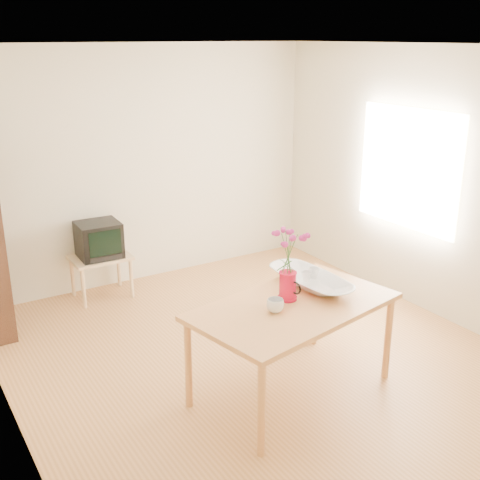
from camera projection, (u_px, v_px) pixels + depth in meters
room at (262, 214)px, 4.84m from camera, size 4.50×4.50×4.50m
table at (294, 313)px, 4.54m from camera, size 1.70×1.17×0.75m
tv_stand at (101, 263)px, 6.35m from camera, size 0.60×0.45×0.46m
pitcher at (287, 287)px, 4.57m from camera, size 0.15×0.23×0.23m
flowers at (289, 250)px, 4.47m from camera, size 0.26×0.26×0.37m
mug at (275, 306)px, 4.38m from camera, size 0.18×0.18×0.10m
bowl at (311, 256)px, 4.78m from camera, size 0.56×0.56×0.51m
teacup_a at (307, 262)px, 4.77m from camera, size 0.09×0.09×0.07m
teacup_b at (314, 259)px, 4.83m from camera, size 0.11×0.11×0.07m
television at (98, 239)px, 6.28m from camera, size 0.44×0.42×0.37m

